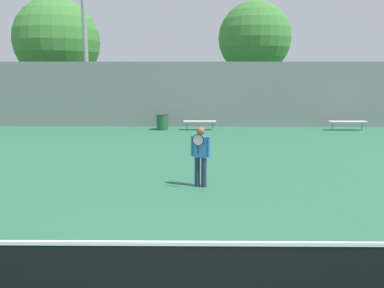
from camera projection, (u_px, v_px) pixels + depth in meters
tennis_net at (168, 277)px, 4.68m from camera, size 11.02×0.09×0.97m
tennis_player at (201, 153)px, 9.84m from camera, size 0.52×0.46×1.62m
bench_courtside_near at (200, 122)px, 19.58m from camera, size 1.71×0.40×0.49m
bench_courtside_far at (348, 122)px, 19.51m from camera, size 1.93×0.40×0.49m
light_pole_near_left at (84, 16)px, 20.04m from camera, size 0.90×0.60×10.07m
trash_bin at (162, 122)px, 19.71m from camera, size 0.64×0.64×0.82m
back_fence at (189, 95)px, 20.61m from camera, size 25.13×0.06×3.56m
tree_green_tall at (57, 41)px, 24.67m from camera, size 5.55×5.55×7.77m
tree_green_broad at (255, 39)px, 25.63m from camera, size 4.95×4.95×7.74m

